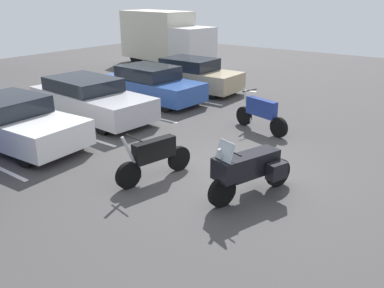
{
  "coord_description": "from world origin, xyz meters",
  "views": [
    {
      "loc": [
        -7.76,
        -4.54,
        4.18
      ],
      "look_at": [
        -1.15,
        0.43,
        1.04
      ],
      "focal_mm": 37.47,
      "sensor_mm": 36.0,
      "label": 1
    }
  ],
  "objects_px": {
    "motorcycle_touring": "(249,168)",
    "car_tan": "(192,75)",
    "motorcycle_second": "(261,113)",
    "car_silver": "(90,99)",
    "motorcycle_third": "(154,157)",
    "car_blue": "(151,84)",
    "car_white": "(15,123)",
    "box_truck": "(164,38)"
  },
  "relations": [
    {
      "from": "car_blue",
      "to": "box_truck",
      "type": "relative_size",
      "value": 0.72
    },
    {
      "from": "car_tan",
      "to": "motorcycle_third",
      "type": "bearing_deg",
      "value": -148.74
    },
    {
      "from": "car_silver",
      "to": "motorcycle_touring",
      "type": "bearing_deg",
      "value": -104.0
    },
    {
      "from": "motorcycle_third",
      "to": "car_white",
      "type": "distance_m",
      "value": 4.77
    },
    {
      "from": "car_silver",
      "to": "car_tan",
      "type": "distance_m",
      "value": 5.51
    },
    {
      "from": "motorcycle_touring",
      "to": "car_white",
      "type": "distance_m",
      "value": 7.04
    },
    {
      "from": "car_silver",
      "to": "motorcycle_second",
      "type": "bearing_deg",
      "value": -67.05
    },
    {
      "from": "motorcycle_touring",
      "to": "box_truck",
      "type": "relative_size",
      "value": 0.35
    },
    {
      "from": "car_blue",
      "to": "car_tan",
      "type": "height_order",
      "value": "car_tan"
    },
    {
      "from": "motorcycle_touring",
      "to": "car_blue",
      "type": "xyz_separation_m",
      "value": [
        4.85,
        7.25,
        0.01
      ]
    },
    {
      "from": "motorcycle_touring",
      "to": "car_blue",
      "type": "distance_m",
      "value": 8.73
    },
    {
      "from": "car_blue",
      "to": "box_truck",
      "type": "bearing_deg",
      "value": 36.77
    },
    {
      "from": "motorcycle_second",
      "to": "car_tan",
      "type": "xyz_separation_m",
      "value": [
        3.19,
        5.1,
        0.11
      ]
    },
    {
      "from": "motorcycle_touring",
      "to": "motorcycle_second",
      "type": "xyz_separation_m",
      "value": [
        4.15,
        1.9,
        -0.08
      ]
    },
    {
      "from": "motorcycle_second",
      "to": "car_silver",
      "type": "distance_m",
      "value": 5.93
    },
    {
      "from": "car_silver",
      "to": "car_tan",
      "type": "xyz_separation_m",
      "value": [
        5.5,
        -0.36,
        0.02
      ]
    },
    {
      "from": "motorcycle_second",
      "to": "car_white",
      "type": "relative_size",
      "value": 0.47
    },
    {
      "from": "car_white",
      "to": "car_blue",
      "type": "distance_m",
      "value": 6.11
    },
    {
      "from": "motorcycle_touring",
      "to": "car_tan",
      "type": "xyz_separation_m",
      "value": [
        7.33,
        7.0,
        0.03
      ]
    },
    {
      "from": "car_white",
      "to": "car_blue",
      "type": "xyz_separation_m",
      "value": [
        6.1,
        0.32,
        0.01
      ]
    },
    {
      "from": "car_blue",
      "to": "box_truck",
      "type": "distance_m",
      "value": 8.75
    },
    {
      "from": "motorcycle_third",
      "to": "car_white",
      "type": "xyz_separation_m",
      "value": [
        -0.7,
        4.71,
        0.11
      ]
    },
    {
      "from": "motorcycle_touring",
      "to": "car_tan",
      "type": "relative_size",
      "value": 0.51
    },
    {
      "from": "motorcycle_touring",
      "to": "car_silver",
      "type": "distance_m",
      "value": 7.58
    },
    {
      "from": "car_silver",
      "to": "car_tan",
      "type": "height_order",
      "value": "car_tan"
    },
    {
      "from": "car_blue",
      "to": "motorcycle_second",
      "type": "bearing_deg",
      "value": -97.5
    },
    {
      "from": "motorcycle_third",
      "to": "car_blue",
      "type": "distance_m",
      "value": 7.39
    },
    {
      "from": "motorcycle_touring",
      "to": "car_silver",
      "type": "xyz_separation_m",
      "value": [
        1.84,
        7.36,
        0.01
      ]
    },
    {
      "from": "car_silver",
      "to": "car_white",
      "type": "bearing_deg",
      "value": -172.09
    },
    {
      "from": "car_white",
      "to": "car_silver",
      "type": "xyz_separation_m",
      "value": [
        3.08,
        0.43,
        0.01
      ]
    },
    {
      "from": "car_tan",
      "to": "box_truck",
      "type": "distance_m",
      "value": 7.13
    },
    {
      "from": "car_tan",
      "to": "box_truck",
      "type": "xyz_separation_m",
      "value": [
        4.49,
        5.46,
        0.92
      ]
    },
    {
      "from": "motorcycle_touring",
      "to": "car_white",
      "type": "height_order",
      "value": "motorcycle_touring"
    },
    {
      "from": "car_blue",
      "to": "motorcycle_third",
      "type": "bearing_deg",
      "value": -137.0
    },
    {
      "from": "motorcycle_touring",
      "to": "motorcycle_third",
      "type": "height_order",
      "value": "motorcycle_touring"
    },
    {
      "from": "motorcycle_third",
      "to": "car_tan",
      "type": "distance_m",
      "value": 9.22
    },
    {
      "from": "car_tan",
      "to": "box_truck",
      "type": "relative_size",
      "value": 0.69
    },
    {
      "from": "motorcycle_second",
      "to": "car_silver",
      "type": "relative_size",
      "value": 0.42
    },
    {
      "from": "car_blue",
      "to": "car_tan",
      "type": "xyz_separation_m",
      "value": [
        2.48,
        -0.25,
        0.02
      ]
    },
    {
      "from": "motorcycle_second",
      "to": "car_silver",
      "type": "xyz_separation_m",
      "value": [
        -2.31,
        5.46,
        0.09
      ]
    },
    {
      "from": "car_white",
      "to": "motorcycle_second",
      "type": "bearing_deg",
      "value": -43.0
    },
    {
      "from": "motorcycle_third",
      "to": "car_silver",
      "type": "height_order",
      "value": "car_silver"
    }
  ]
}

